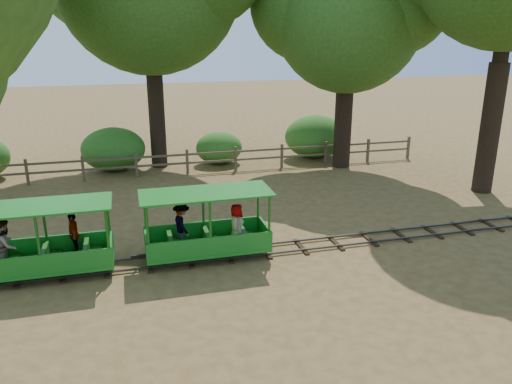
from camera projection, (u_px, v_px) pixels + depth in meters
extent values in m
plane|color=olive|center=(265.00, 252.00, 13.14)|extent=(90.00, 90.00, 0.00)
cube|color=#3F3D3A|center=(269.00, 254.00, 12.84)|extent=(22.00, 0.05, 0.05)
cube|color=#3F3D3A|center=(262.00, 244.00, 13.39)|extent=(22.00, 0.05, 0.05)
cube|color=#382314|center=(265.00, 251.00, 13.13)|extent=(0.12, 1.00, 0.05)
cube|color=#382314|center=(64.00, 273.00, 11.91)|extent=(0.12, 1.00, 0.05)
cube|color=#382314|center=(432.00, 232.00, 14.35)|extent=(0.12, 1.00, 0.05)
cube|color=#1B7B1F|center=(46.00, 265.00, 11.73)|extent=(3.09, 1.18, 0.09)
cube|color=#1B5E15|center=(47.00, 269.00, 11.77)|extent=(2.78, 0.45, 0.13)
cube|color=#1B7B1F|center=(41.00, 264.00, 11.14)|extent=(3.09, 0.05, 0.45)
cube|color=#1B7B1F|center=(48.00, 245.00, 12.16)|extent=(3.09, 0.05, 0.45)
cube|color=#1B7B1F|center=(38.00, 207.00, 11.28)|extent=(3.23, 1.32, 0.05)
cylinder|color=#1B5E15|center=(108.00, 239.00, 11.37)|extent=(0.06, 0.06, 1.45)
cylinder|color=#1B5E15|center=(109.00, 222.00, 12.36)|extent=(0.06, 0.06, 1.45)
cube|color=#1B5E15|center=(2.00, 260.00, 11.44)|extent=(0.11, 1.00, 0.36)
cube|color=#1B5E15|center=(45.00, 256.00, 11.66)|extent=(0.11, 1.00, 0.36)
cube|color=#1B5E15|center=(86.00, 252.00, 11.89)|extent=(0.11, 1.00, 0.36)
cylinder|color=black|center=(4.00, 267.00, 11.80)|extent=(0.25, 0.05, 0.25)
cylinder|color=black|center=(90.00, 268.00, 11.71)|extent=(0.25, 0.05, 0.25)
cylinder|color=black|center=(91.00, 257.00, 12.28)|extent=(0.25, 0.05, 0.25)
imported|color=gray|center=(6.00, 245.00, 11.15)|extent=(0.50, 0.63, 1.26)
imported|color=gray|center=(74.00, 234.00, 12.01)|extent=(0.34, 0.66, 1.08)
cube|color=#1B7B1F|center=(208.00, 247.00, 12.67)|extent=(3.09, 1.18, 0.09)
cube|color=#1B5E15|center=(208.00, 251.00, 12.70)|extent=(2.78, 0.45, 0.13)
cube|color=#1B7B1F|center=(211.00, 246.00, 12.08)|extent=(3.09, 0.05, 0.45)
cube|color=#1B7B1F|center=(204.00, 229.00, 13.10)|extent=(3.09, 0.05, 0.45)
cube|color=#1B7B1F|center=(206.00, 193.00, 12.22)|extent=(3.23, 1.32, 0.05)
cylinder|color=#1B5E15|center=(148.00, 235.00, 11.59)|extent=(0.06, 0.06, 1.45)
cylinder|color=#1B5E15|center=(145.00, 219.00, 12.58)|extent=(0.06, 0.06, 1.45)
cylinder|color=#1B5E15|center=(269.00, 223.00, 12.31)|extent=(0.06, 0.06, 1.45)
cylinder|color=#1B5E15|center=(258.00, 208.00, 13.30)|extent=(0.06, 0.06, 1.45)
cube|color=#1B5E15|center=(170.00, 243.00, 12.37)|extent=(0.11, 1.00, 0.36)
cube|color=#1B5E15|center=(207.00, 239.00, 12.60)|extent=(0.11, 1.00, 0.36)
cube|color=#1B5E15|center=(243.00, 235.00, 12.83)|extent=(0.11, 1.00, 0.36)
cylinder|color=black|center=(170.00, 259.00, 12.17)|extent=(0.25, 0.05, 0.25)
cylinder|color=black|center=(167.00, 249.00, 12.74)|extent=(0.25, 0.05, 0.25)
cylinder|color=black|center=(248.00, 251.00, 12.65)|extent=(0.25, 0.05, 0.25)
cylinder|color=black|center=(243.00, 241.00, 13.22)|extent=(0.25, 0.05, 0.25)
imported|color=gray|center=(182.00, 224.00, 12.51)|extent=(0.57, 0.81, 1.14)
imported|color=gray|center=(237.00, 226.00, 12.43)|extent=(0.40, 0.58, 1.14)
cylinder|color=#2D2116|center=(157.00, 119.00, 20.76)|extent=(0.66, 0.66, 4.02)
cylinder|color=#2D2116|center=(152.00, 40.00, 19.78)|extent=(0.50, 0.50, 2.30)
cylinder|color=#2D2116|center=(343.00, 128.00, 20.86)|extent=(0.72, 0.72, 3.28)
cylinder|color=#2D2116|center=(346.00, 65.00, 20.07)|extent=(0.54, 0.54, 1.87)
sphere|color=#265119|center=(349.00, 17.00, 19.50)|extent=(5.88, 5.88, 5.88)
sphere|color=#265119|center=(308.00, 2.00, 19.94)|extent=(4.71, 4.71, 4.71)
cylinder|color=#2D2116|center=(490.00, 129.00, 17.39)|extent=(0.68, 0.68, 4.53)
cylinder|color=#2D2116|center=(506.00, 22.00, 16.29)|extent=(0.51, 0.51, 2.59)
cube|color=brown|center=(27.00, 172.00, 18.62)|extent=(0.10, 0.10, 1.00)
cube|color=brown|center=(83.00, 169.00, 19.11)|extent=(0.10, 0.10, 1.00)
cube|color=brown|center=(136.00, 165.00, 19.60)|extent=(0.10, 0.10, 1.00)
cube|color=brown|center=(187.00, 162.00, 20.09)|extent=(0.10, 0.10, 1.00)
cube|color=brown|center=(236.00, 159.00, 20.58)|extent=(0.10, 0.10, 1.00)
cube|color=brown|center=(282.00, 156.00, 21.07)|extent=(0.10, 0.10, 1.00)
cube|color=brown|center=(326.00, 153.00, 21.55)|extent=(0.10, 0.10, 1.00)
cube|color=brown|center=(368.00, 150.00, 22.04)|extent=(0.10, 0.10, 1.00)
cube|color=brown|center=(408.00, 148.00, 22.53)|extent=(0.10, 0.10, 1.00)
cube|color=brown|center=(212.00, 153.00, 20.24)|extent=(18.00, 0.06, 0.08)
cube|color=brown|center=(212.00, 161.00, 20.35)|extent=(18.00, 0.06, 0.08)
ellipsoid|color=#2D6B1E|center=(113.00, 149.00, 20.46)|extent=(2.59, 1.99, 1.79)
ellipsoid|color=#2D6B1E|center=(219.00, 148.00, 21.60)|extent=(2.02, 1.55, 1.40)
ellipsoid|color=#2D6B1E|center=(315.00, 136.00, 22.60)|extent=(2.80, 2.15, 1.94)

